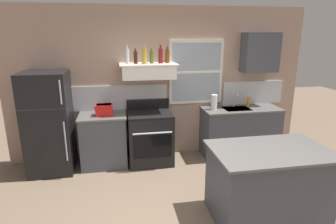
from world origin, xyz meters
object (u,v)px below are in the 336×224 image
refrigerator (49,123)px  bottle_olive_oil_square (151,57)px  bottle_clear_tall (127,56)px  bottle_champagne_gold_foil (144,56)px  toaster (104,110)px  stove_range (150,137)px  paper_towel_roll (214,102)px  bottle_amber_wine (167,56)px  dish_soap_bottle (248,102)px  kitchen_island (267,184)px  bottle_red_label_wine (161,56)px  bottle_brown_stout (136,57)px

refrigerator → bottle_olive_oil_square: (1.71, 0.15, 1.02)m
bottle_clear_tall → bottle_champagne_gold_foil: 0.28m
toaster → stove_range: (0.76, 0.00, -0.54)m
paper_towel_roll → refrigerator: bearing=-178.8°
stove_range → bottle_amber_wine: (0.33, 0.13, 1.40)m
bottle_amber_wine → bottle_champagne_gold_foil: bearing=-166.6°
bottle_olive_oil_square → dish_soap_bottle: size_ratio=1.38×
stove_range → kitchen_island: bearing=-56.2°
bottle_clear_tall → bottle_amber_wine: 0.68m
bottle_champagne_gold_foil → bottle_amber_wine: bearing=13.4°
toaster → bottle_olive_oil_square: bottle_olive_oil_square is taller
paper_towel_roll → stove_range: bearing=-178.2°
bottle_champagne_gold_foil → bottle_red_label_wine: (0.28, 0.07, -0.00)m
toaster → bottle_amber_wine: 1.40m
stove_range → bottle_champagne_gold_foil: (-0.07, 0.04, 1.41)m
stove_range → bottle_amber_wine: size_ratio=3.95×
toaster → paper_towel_roll: bearing=1.2°
bottle_clear_tall → kitchen_island: 2.85m
stove_range → bottle_red_label_wine: (0.21, 0.11, 1.41)m
bottle_amber_wine → refrigerator: bearing=-175.5°
bottle_champagne_gold_foil → stove_range: bearing=-28.7°
refrigerator → stove_range: size_ratio=1.52×
toaster → bottle_red_label_wine: size_ratio=0.97×
refrigerator → bottle_champagne_gold_foil: 1.90m
bottle_brown_stout → bottle_amber_wine: bearing=0.5°
bottle_brown_stout → bottle_champagne_gold_foil: bottle_champagne_gold_foil is taller
toaster → bottle_clear_tall: (0.42, 0.09, 0.86)m
bottle_red_label_wine → kitchen_island: bottle_red_label_wine is taller
stove_range → bottle_red_label_wine: bearing=27.2°
bottle_amber_wine → dish_soap_bottle: bearing=0.2°
refrigerator → bottle_red_label_wine: bearing=4.1°
bottle_champagne_gold_foil → paper_towel_roll: size_ratio=1.17×
refrigerator → bottle_amber_wine: size_ratio=6.01×
bottle_olive_oil_square → dish_soap_bottle: 2.01m
bottle_red_label_wine → kitchen_island: size_ratio=0.22×
refrigerator → kitchen_island: size_ratio=1.18×
toaster → bottle_red_label_wine: bearing=6.6°
dish_soap_bottle → paper_towel_roll: bearing=-172.0°
bottle_olive_oil_square → kitchen_island: size_ratio=0.18×
bottle_olive_oil_square → toaster: bearing=-171.0°
bottle_champagne_gold_foil → dish_soap_bottle: (1.95, 0.10, -0.88)m
toaster → paper_towel_roll: 1.93m
kitchen_island → bottle_red_label_wine: bearing=117.6°
stove_range → dish_soap_bottle: 1.96m
bottle_brown_stout → dish_soap_bottle: size_ratio=1.37×
toaster → kitchen_island: (1.99, -1.83, -0.55)m
bottle_champagne_gold_foil → dish_soap_bottle: bearing=2.9°
paper_towel_roll → bottle_olive_oil_square: bearing=175.4°
bottle_clear_tall → paper_towel_roll: bearing=-1.9°
kitchen_island → toaster: bearing=137.4°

